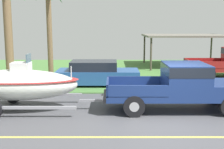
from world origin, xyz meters
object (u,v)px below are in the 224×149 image
palm_tree_near_right (5,4)px  boat_on_trailer (14,84)px  pickup_truck_towing (183,84)px  carport_awning (183,36)px  parked_sedan_far (96,74)px

palm_tree_near_right → boat_on_trailer: bearing=-69.1°
pickup_truck_towing → boat_on_trailer: bearing=-180.0°
carport_awning → palm_tree_near_right: bearing=-146.5°
pickup_truck_towing → parked_sedan_far: size_ratio=1.25×
boat_on_trailer → carport_awning: bearing=52.3°
pickup_truck_towing → parked_sedan_far: (-3.66, 4.84, -0.36)m
boat_on_trailer → pickup_truck_towing: bearing=0.0°
carport_awning → palm_tree_near_right: palm_tree_near_right is taller
parked_sedan_far → pickup_truck_towing: bearing=-52.9°
carport_awning → palm_tree_near_right: size_ratio=1.00×
parked_sedan_far → carport_awning: (6.56, 7.46, 1.77)m
pickup_truck_towing → parked_sedan_far: 6.08m
boat_on_trailer → palm_tree_near_right: palm_tree_near_right is taller
pickup_truck_towing → carport_awning: (2.89, 12.30, 1.41)m
boat_on_trailer → carport_awning: carport_awning is taller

